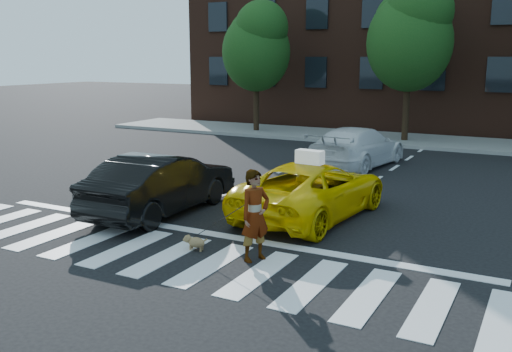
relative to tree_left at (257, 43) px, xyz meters
The scene contains 13 objects.
ground 18.90m from the tree_left, 67.71° to the right, with size 120.00×120.00×0.00m, color black.
crosswalk 18.90m from the tree_left, 67.71° to the right, with size 13.00×2.40×0.01m, color silver.
stop_line 17.47m from the tree_left, 65.65° to the right, with size 12.00×0.30×0.01m, color silver.
sidewalk_far 8.24m from the tree_left, ahead, with size 30.00×4.00×0.15m, color slate.
building 10.73m from the tree_left, 48.97° to the left, with size 26.00×10.00×12.00m, color #422317.
tree_left is the anchor object (origin of this frame).
tree_mid 7.51m from the tree_left, ahead, with size 3.69×3.69×7.10m.
taxi 15.97m from the tree_left, 57.37° to the right, with size 2.21×4.79×1.33m, color #DDB704.
black_sedan 15.76m from the tree_left, 71.09° to the right, with size 1.58×4.52×1.49m, color black.
white_suv 10.40m from the tree_left, 40.99° to the right, with size 1.97×4.83×1.40m, color silver.
woman 18.84m from the tree_left, 62.39° to the right, with size 0.64×0.42×1.75m, color #999999.
dog 18.48m from the tree_left, 66.28° to the right, with size 0.53×0.27×0.30m.
taxi_sign 15.96m from the tree_left, 57.76° to the right, with size 0.65×0.28×0.32m, color white.
Camera 1 is at (6.41, -8.48, 3.78)m, focal length 40.00 mm.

